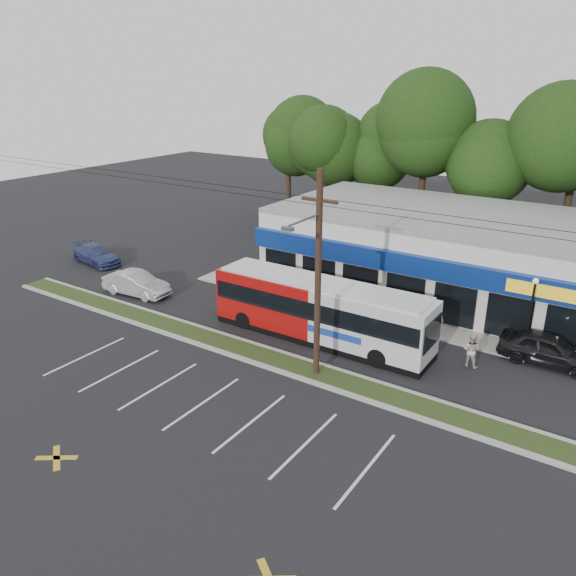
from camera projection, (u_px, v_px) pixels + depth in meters
The scene contains 15 objects.
ground at pixel (255, 366), 28.23m from camera, with size 120.00×120.00×0.00m, color black.
grass_strip at pixel (266, 357), 28.99m from camera, with size 40.00×1.60×0.12m, color #233315.
curb_south at pixel (256, 364), 28.32m from camera, with size 40.00×0.25×0.14m, color #9E9E93.
curb_north at pixel (276, 351), 29.64m from camera, with size 40.00×0.25×0.14m, color #9E9E93.
sidewalk at pixel (416, 326), 32.63m from camera, with size 32.00×2.20×0.10m, color #9E9E93.
strip_mall at pixel (466, 254), 36.81m from camera, with size 25.00×12.55×5.30m.
utility_pole at pixel (314, 270), 25.55m from camera, with size 50.00×2.77×10.00m.
lamp_post at pixel (531, 308), 28.43m from camera, with size 0.30×0.30×4.25m.
tree_line at pixel (495, 147), 43.37m from camera, with size 46.76×6.76×11.83m.
metrobus at pixel (321, 309), 30.49m from camera, with size 12.59×2.71×3.38m.
car_dark at pixel (549, 349), 28.17m from camera, with size 1.93×4.81×1.64m, color black.
car_silver at pixel (136, 284), 37.06m from camera, with size 1.64×4.69×1.55m, color #A4A7AC.
car_blue at pixel (96, 255), 43.26m from camera, with size 1.95×4.79×1.39m, color navy.
pedestrian_a at pixel (437, 321), 31.17m from camera, with size 0.67×0.44×1.83m, color beige.
pedestrian_b at pixel (471, 350), 27.93m from camera, with size 0.86×0.67×1.77m, color beige.
Camera 1 is at (15.20, -19.85, 13.79)m, focal length 35.00 mm.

